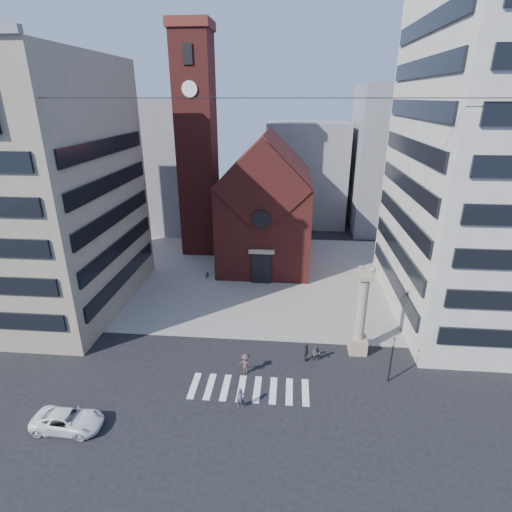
# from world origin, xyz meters

# --- Properties ---
(ground) EXTENTS (120.00, 120.00, 0.00)m
(ground) POSITION_xyz_m (0.00, 0.00, 0.00)
(ground) COLOR black
(ground) RESTS_ON ground
(piazza) EXTENTS (46.00, 30.00, 0.05)m
(piazza) POSITION_xyz_m (0.00, 19.00, 0.03)
(piazza) COLOR gray
(piazza) RESTS_ON ground
(zebra_crossing) EXTENTS (10.20, 3.20, 0.01)m
(zebra_crossing) POSITION_xyz_m (0.55, -3.00, 0.01)
(zebra_crossing) COLOR white
(zebra_crossing) RESTS_ON ground
(church) EXTENTS (12.00, 16.65, 18.00)m
(church) POSITION_xyz_m (0.00, 25.04, 7.98)
(church) COLOR maroon
(church) RESTS_ON ground
(campanile) EXTENTS (5.50, 5.50, 31.20)m
(campanile) POSITION_xyz_m (-10.00, 28.00, 15.74)
(campanile) COLOR maroon
(campanile) RESTS_ON ground
(building_left) EXTENTS (18.00, 20.00, 26.00)m
(building_left) POSITION_xyz_m (-24.00, 10.00, 13.00)
(building_left) COLOR gray
(building_left) RESTS_ON ground
(building_right) EXTENTS (18.00, 22.00, 32.00)m
(building_right) POSITION_xyz_m (24.00, 12.00, 16.00)
(building_right) COLOR beige
(building_right) RESTS_ON ground
(bg_block_left) EXTENTS (16.00, 14.00, 22.00)m
(bg_block_left) POSITION_xyz_m (-20.00, 40.00, 11.00)
(bg_block_left) COLOR gray
(bg_block_left) RESTS_ON ground
(bg_block_mid) EXTENTS (14.00, 12.00, 18.00)m
(bg_block_mid) POSITION_xyz_m (6.00, 45.00, 9.00)
(bg_block_mid) COLOR gray
(bg_block_mid) RESTS_ON ground
(bg_block_right) EXTENTS (16.00, 14.00, 24.00)m
(bg_block_right) POSITION_xyz_m (22.00, 42.00, 12.00)
(bg_block_right) COLOR gray
(bg_block_right) RESTS_ON ground
(lion_column) EXTENTS (1.63, 1.60, 8.68)m
(lion_column) POSITION_xyz_m (10.01, 3.00, 3.46)
(lion_column) COLOR tan
(lion_column) RESTS_ON ground
(traffic_light) EXTENTS (0.13, 0.16, 4.30)m
(traffic_light) POSITION_xyz_m (12.00, -1.00, 2.29)
(traffic_light) COLOR black
(traffic_light) RESTS_ON ground
(white_car) EXTENTS (4.96, 2.32, 1.37)m
(white_car) POSITION_xyz_m (-11.87, -8.24, 0.69)
(white_car) COLOR white
(white_car) RESTS_ON ground
(pedestrian_0) EXTENTS (0.65, 0.44, 1.72)m
(pedestrian_0) POSITION_xyz_m (0.13, -5.13, 0.86)
(pedestrian_0) COLOR #3D3348
(pedestrian_0) RESTS_ON ground
(pedestrian_1) EXTENTS (0.90, 0.79, 1.57)m
(pedestrian_1) POSITION_xyz_m (6.14, 1.20, 0.78)
(pedestrian_1) COLOR #504440
(pedestrian_1) RESTS_ON ground
(pedestrian_2) EXTENTS (0.49, 1.04, 1.73)m
(pedestrian_2) POSITION_xyz_m (5.22, 1.16, 0.86)
(pedestrian_2) COLOR black
(pedestrian_2) RESTS_ON ground
(pedestrian_3) EXTENTS (1.30, 0.88, 1.87)m
(pedestrian_3) POSITION_xyz_m (0.03, -0.99, 0.94)
(pedestrian_3) COLOR #483330
(pedestrian_3) RESTS_ON ground
(scooter_0) EXTENTS (0.67, 1.68, 0.87)m
(scooter_0) POSITION_xyz_m (-7.17, 17.78, 0.48)
(scooter_0) COLOR black
(scooter_0) RESTS_ON piazza
(scooter_1) EXTENTS (0.54, 1.62, 0.96)m
(scooter_1) POSITION_xyz_m (-5.36, 17.78, 0.53)
(scooter_1) COLOR black
(scooter_1) RESTS_ON piazza
(scooter_2) EXTENTS (0.67, 1.68, 0.87)m
(scooter_2) POSITION_xyz_m (-3.55, 17.78, 0.48)
(scooter_2) COLOR black
(scooter_2) RESTS_ON piazza
(scooter_3) EXTENTS (0.54, 1.62, 0.96)m
(scooter_3) POSITION_xyz_m (-1.74, 17.78, 0.53)
(scooter_3) COLOR black
(scooter_3) RESTS_ON piazza
(scooter_4) EXTENTS (0.67, 1.68, 0.87)m
(scooter_4) POSITION_xyz_m (0.07, 17.78, 0.48)
(scooter_4) COLOR black
(scooter_4) RESTS_ON piazza
(scooter_5) EXTENTS (0.54, 1.62, 0.96)m
(scooter_5) POSITION_xyz_m (1.88, 17.78, 0.53)
(scooter_5) COLOR black
(scooter_5) RESTS_ON piazza
(scooter_6) EXTENTS (0.67, 1.68, 0.87)m
(scooter_6) POSITION_xyz_m (3.68, 17.78, 0.48)
(scooter_6) COLOR black
(scooter_6) RESTS_ON piazza
(scooter_7) EXTENTS (0.54, 1.62, 0.96)m
(scooter_7) POSITION_xyz_m (5.49, 17.78, 0.53)
(scooter_7) COLOR black
(scooter_7) RESTS_ON piazza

